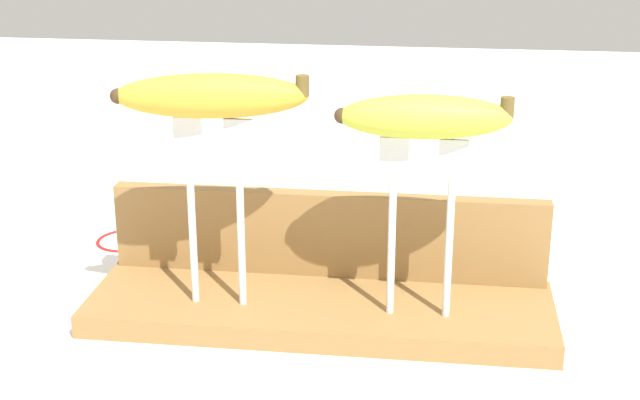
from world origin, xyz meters
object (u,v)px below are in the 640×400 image
object	(u,v)px
banana_raised_right	(425,117)
banana_raised_left	(211,96)
fork_stand_left	(215,195)
fork_stand_right	(421,211)
wire_coil	(127,239)

from	to	relation	value
banana_raised_right	banana_raised_left	bearing A→B (deg)	-180.00
fork_stand_left	banana_raised_right	distance (m)	0.20
fork_stand_right	banana_raised_left	bearing A→B (deg)	-180.00
banana_raised_right	wire_coil	bearing A→B (deg)	151.06
banana_raised_right	wire_coil	distance (m)	0.44
fork_stand_left	banana_raised_left	distance (m)	0.09
fork_stand_left	wire_coil	xyz separation A→B (m)	(-0.16, 0.19, -0.13)
fork_stand_left	wire_coil	distance (m)	0.28
fork_stand_left	banana_raised_right	world-z (taller)	banana_raised_right
fork_stand_right	banana_raised_right	world-z (taller)	banana_raised_right
banana_raised_left	banana_raised_right	xyz separation A→B (m)	(0.19, 0.00, -0.01)
banana_raised_left	wire_coil	bearing A→B (deg)	129.53
wire_coil	banana_raised_left	bearing A→B (deg)	-50.47
fork_stand_left	fork_stand_right	world-z (taller)	fork_stand_left
fork_stand_right	banana_raised_right	distance (m)	0.09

